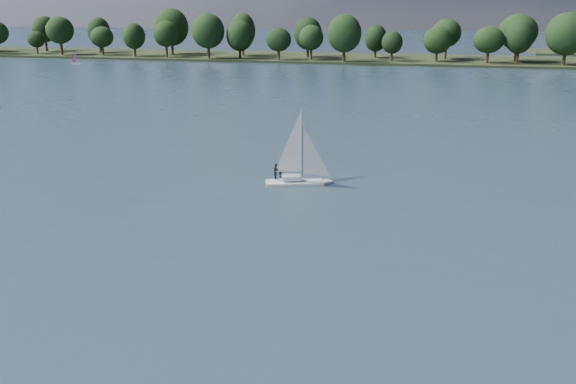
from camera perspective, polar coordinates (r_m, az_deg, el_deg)
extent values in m
plane|color=#233342|center=(116.94, 5.34, 6.94)|extent=(700.00, 700.00, 0.00)
cube|color=black|center=(227.60, 9.41, 11.48)|extent=(660.00, 40.00, 1.50)
cube|color=silver|center=(71.15, 0.72, 0.69)|extent=(7.04, 3.98, 0.80)
cube|color=silver|center=(70.93, 0.72, 1.31)|extent=(2.28, 1.78, 0.50)
cylinder|color=#AAAAB0|center=(70.04, 0.73, 4.27)|extent=(0.12, 0.12, 7.99)
imported|color=black|center=(71.66, -0.67, 1.98)|extent=(0.47, 0.66, 1.72)
imported|color=black|center=(71.07, -1.04, 1.85)|extent=(0.98, 1.05, 1.72)
cube|color=white|center=(221.04, -18.30, 10.73)|extent=(3.01, 2.24, 0.45)
cylinder|color=silver|center=(220.85, -18.35, 11.31)|extent=(0.08, 0.08, 4.02)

